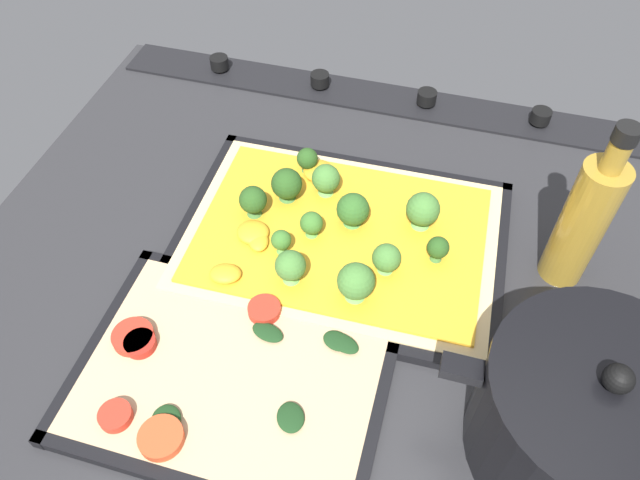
% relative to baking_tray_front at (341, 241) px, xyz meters
% --- Properties ---
extents(ground_plane, '(0.80, 0.68, 0.03)m').
position_rel_baking_tray_front_xyz_m(ground_plane, '(0.03, 0.02, -0.02)').
color(ground_plane, '#28282B').
extents(stove_control_panel, '(0.77, 0.07, 0.03)m').
position_rel_baking_tray_front_xyz_m(stove_control_panel, '(0.03, -0.29, 0.00)').
color(stove_control_panel, black).
rests_on(stove_control_panel, ground_plane).
extents(baking_tray_front, '(0.39, 0.28, 0.01)m').
position_rel_baking_tray_front_xyz_m(baking_tray_front, '(0.00, 0.00, 0.00)').
color(baking_tray_front, black).
rests_on(baking_tray_front, ground_plane).
extents(broccoli_pizza, '(0.36, 0.26, 0.06)m').
position_rel_baking_tray_front_xyz_m(broccoli_pizza, '(0.00, 0.00, 0.02)').
color(broccoli_pizza, '#D3B77F').
rests_on(broccoli_pizza, baking_tray_front).
extents(baking_tray_back, '(0.31, 0.23, 0.01)m').
position_rel_baking_tray_front_xyz_m(baking_tray_back, '(0.06, 0.20, 0.00)').
color(baking_tray_back, black).
rests_on(baking_tray_back, ground_plane).
extents(veggie_pizza_back, '(0.28, 0.21, 0.02)m').
position_rel_baking_tray_front_xyz_m(veggie_pizza_back, '(0.07, 0.20, 0.01)').
color(veggie_pizza_back, tan).
rests_on(veggie_pizza_back, baking_tray_back).
extents(cooking_pot, '(0.26, 0.19, 0.15)m').
position_rel_baking_tray_front_xyz_m(cooking_pot, '(-0.26, 0.18, 0.06)').
color(cooking_pot, black).
rests_on(cooking_pot, ground_plane).
extents(oil_bottle, '(0.05, 0.05, 0.21)m').
position_rel_baking_tray_front_xyz_m(oil_bottle, '(-0.25, -0.03, 0.08)').
color(oil_bottle, olive).
rests_on(oil_bottle, ground_plane).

